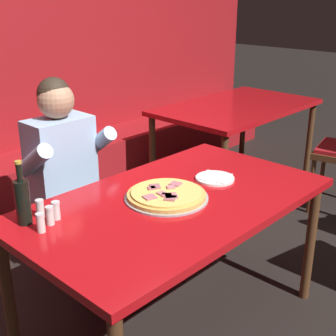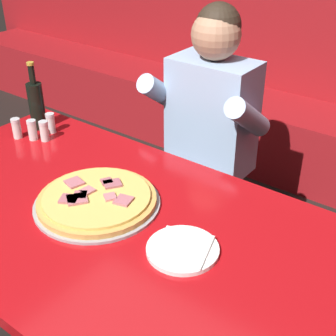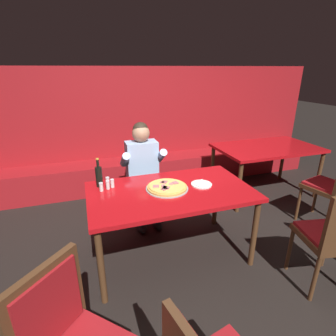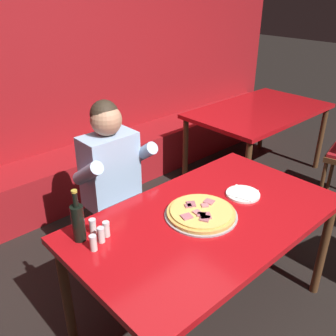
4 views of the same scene
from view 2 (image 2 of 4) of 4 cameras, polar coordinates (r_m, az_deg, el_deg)
booth_bench at (r=3.19m, az=16.20°, el=2.72°), size 6.46×0.48×0.46m
main_dining_table at (r=1.57m, az=-8.44°, el=-7.45°), size 1.57×0.91×0.77m
pizza at (r=1.55m, az=-8.66°, el=-3.88°), size 0.41×0.41×0.05m
plate_white_paper at (r=1.35m, az=1.80°, el=-9.84°), size 0.21×0.21×0.02m
beer_bottle at (r=2.08m, az=-15.75°, el=7.54°), size 0.07×0.07×0.29m
shaker_red_pepper_flakes at (r=2.05m, az=-14.09°, el=5.24°), size 0.04×0.04×0.09m
shaker_black_pepper at (r=1.99m, az=-14.83°, el=4.28°), size 0.04×0.04×0.09m
shaker_oregano at (r=2.04m, az=-17.96°, el=4.52°), size 0.04×0.04×0.09m
shaker_parmesan at (r=2.01m, az=-16.20°, el=4.37°), size 0.04×0.04×0.09m
diner_seated_blue_shirt at (r=2.10m, az=4.05°, el=3.77°), size 0.53×0.53×1.27m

